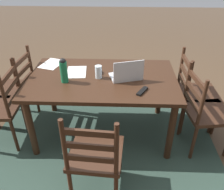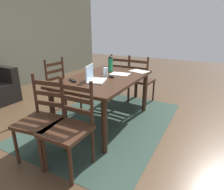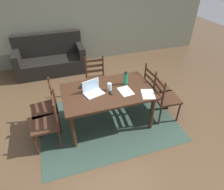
{
  "view_description": "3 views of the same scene",
  "coord_description": "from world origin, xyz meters",
  "views": [
    {
      "loc": [
        -0.19,
        2.23,
        1.93
      ],
      "look_at": [
        -0.11,
        0.09,
        0.58
      ],
      "focal_mm": 38.0,
      "sensor_mm": 36.0,
      "label": 1
    },
    {
      "loc": [
        -2.43,
        -1.43,
        1.45
      ],
      "look_at": [
        0.03,
        -0.11,
        0.47
      ],
      "focal_mm": 31.01,
      "sensor_mm": 36.0,
      "label": 2
    },
    {
      "loc": [
        -0.79,
        -2.67,
        2.66
      ],
      "look_at": [
        0.06,
        -0.07,
        0.68
      ],
      "focal_mm": 30.99,
      "sensor_mm": 36.0,
      "label": 3
    }
  ],
  "objects": [
    {
      "name": "ground_plane",
      "position": [
        0.0,
        0.0,
        0.0
      ],
      "size": [
        14.0,
        14.0,
        0.0
      ],
      "primitive_type": "plane",
      "color": "brown"
    },
    {
      "name": "computer_mouse",
      "position": [
        0.03,
        -0.1,
        0.76
      ],
      "size": [
        0.06,
        0.1,
        0.03
      ],
      "primitive_type": "ellipsoid",
      "rotation": [
        0.0,
        0.0,
        -0.0
      ],
      "color": "black",
      "rests_on": "dining_table"
    },
    {
      "name": "paper_stack_right",
      "position": [
        0.3,
        -0.11,
        0.74
      ],
      "size": [
        0.24,
        0.31,
        0.0
      ],
      "primitive_type": "cube",
      "rotation": [
        0.0,
        0.0,
        0.09
      ],
      "color": "white",
      "rests_on": "dining_table"
    },
    {
      "name": "tv_remote",
      "position": [
        -0.41,
        0.28,
        0.75
      ],
      "size": [
        0.12,
        0.17,
        0.02
      ],
      "primitive_type": "cube",
      "rotation": [
        0.0,
        0.0,
        2.61
      ],
      "color": "black",
      "rests_on": "dining_table"
    },
    {
      "name": "drinking_glass",
      "position": [
        0.04,
        0.01,
        0.81
      ],
      "size": [
        0.07,
        0.07,
        0.14
      ],
      "primitive_type": "cylinder",
      "color": "silver",
      "rests_on": "dining_table"
    },
    {
      "name": "water_bottle",
      "position": [
        0.38,
        0.11,
        0.88
      ],
      "size": [
        0.08,
        0.08,
        0.26
      ],
      "color": "#197247",
      "rests_on": "dining_table"
    },
    {
      "name": "chair_far_head",
      "position": [
        0.0,
        0.85,
        0.46
      ],
      "size": [
        0.47,
        0.47,
        0.95
      ],
      "color": "#3D2316",
      "rests_on": "ground"
    },
    {
      "name": "laptop",
      "position": [
        -0.26,
        0.02,
        0.8
      ],
      "size": [
        0.37,
        0.3,
        0.23
      ],
      "color": "silver",
      "rests_on": "dining_table"
    },
    {
      "name": "paper_stack_left",
      "position": [
        0.63,
        -0.32,
        0.74
      ],
      "size": [
        0.29,
        0.34,
        0.0
      ],
      "primitive_type": "cube",
      "rotation": [
        0.0,
        0.0,
        -0.29
      ],
      "color": "white",
      "rests_on": "dining_table"
    },
    {
      "name": "area_rug",
      "position": [
        0.0,
        0.0,
        0.0
      ],
      "size": [
        2.56,
        1.87,
        0.01
      ],
      "primitive_type": "cube",
      "color": "#2D4238",
      "rests_on": "ground"
    },
    {
      "name": "chair_right_near",
      "position": [
        1.08,
        -0.19,
        0.46
      ],
      "size": [
        0.48,
        0.48,
        0.95
      ],
      "color": "#3D2316",
      "rests_on": "ground"
    },
    {
      "name": "chair_left_near",
      "position": [
        -1.08,
        -0.19,
        0.46
      ],
      "size": [
        0.44,
        0.44,
        0.95
      ],
      "color": "#3D2316",
      "rests_on": "ground"
    },
    {
      "name": "chair_right_far",
      "position": [
        1.08,
        0.19,
        0.46
      ],
      "size": [
        0.46,
        0.46,
        0.95
      ],
      "color": "#3D2316",
      "rests_on": "ground"
    },
    {
      "name": "chair_left_far",
      "position": [
        -1.08,
        0.2,
        0.46
      ],
      "size": [
        0.5,
        0.5,
        0.95
      ],
      "color": "#3D2316",
      "rests_on": "ground"
    },
    {
      "name": "dining_table",
      "position": [
        0.0,
        0.0,
        0.65
      ],
      "size": [
        1.58,
        0.97,
        0.74
      ],
      "color": "#382114",
      "rests_on": "ground"
    },
    {
      "name": "wall_back",
      "position": [
        0.0,
        2.96,
        1.35
      ],
      "size": [
        8.0,
        0.12,
        2.7
      ],
      "primitive_type": "cube",
      "color": "#6B6D5B",
      "rests_on": "ground"
    },
    {
      "name": "couch",
      "position": [
        -0.88,
        2.48,
        0.36
      ],
      "size": [
        1.8,
        0.8,
        1.0
      ],
      "color": "black",
      "rests_on": "ground"
    }
  ]
}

